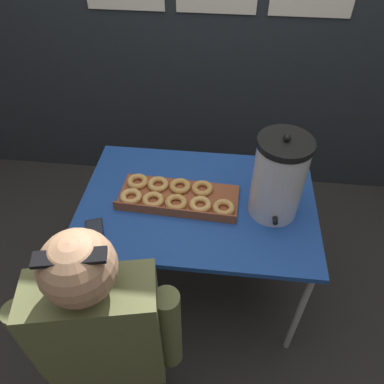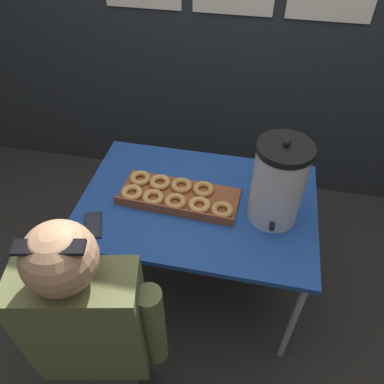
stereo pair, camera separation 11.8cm
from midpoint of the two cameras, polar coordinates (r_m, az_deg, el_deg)
The scene contains 6 objects.
ground_plane at distance 2.38m, azimuth -0.75°, elevation -13.63°, with size 12.00×12.00×0.00m, color #2D2B28.
folding_table at distance 1.85m, azimuth -0.94°, elevation -2.59°, with size 1.14×0.77×0.72m.
donut_box at distance 1.81m, azimuth -4.38°, elevation -0.70°, with size 0.59×0.28×0.05m.
coffee_urn at distance 1.66m, azimuth 11.08°, elevation 2.08°, with size 0.23×0.27×0.43m.
cell_phone at distance 1.75m, azimuth -16.50°, elevation -5.99°, with size 0.13×0.17×0.01m.
person_seated at distance 1.59m, azimuth -15.02°, elevation -22.00°, with size 0.56×0.30×1.24m.
Camera 1 is at (0.11, -1.27, 2.01)m, focal length 35.00 mm.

